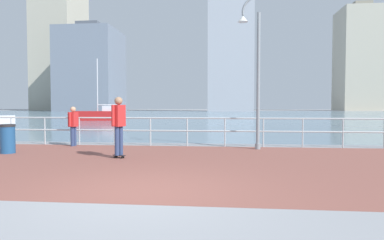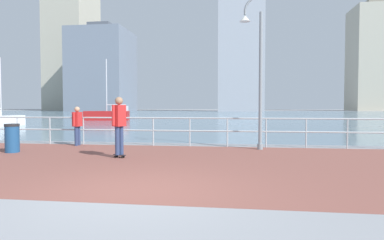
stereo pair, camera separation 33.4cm
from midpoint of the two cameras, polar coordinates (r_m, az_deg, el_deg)
ground at (r=45.69m, az=5.71°, el=0.50°), size 220.00×220.00×0.00m
brick_paving at (r=8.97m, az=-2.71°, el=-7.28°), size 28.00×7.48×0.01m
harbor_water at (r=57.48m, az=6.13°, el=0.89°), size 180.00×88.00×0.00m
waterfront_railing at (r=12.56m, az=0.38°, el=-1.08°), size 25.25×0.06×1.08m
lamppost at (r=11.94m, az=11.57°, el=9.22°), size 0.82×0.36×5.31m
skateboarder at (r=9.95m, az=-11.30°, el=-0.19°), size 0.41×0.54×1.77m
bystander at (r=13.45m, az=-18.18°, el=-0.49°), size 0.27×0.56×1.48m
trash_bin at (r=12.30m, az=-27.48°, el=-2.73°), size 0.46×0.46×0.93m
sailboat_blue at (r=28.49m, az=-29.48°, el=0.04°), size 1.54×3.73×5.09m
sailboat_white at (r=36.10m, az=-13.72°, el=0.91°), size 4.70×2.12×6.37m
tower_beige at (r=96.03m, az=8.45°, el=15.09°), size 12.09×10.34×46.92m
tower_brick at (r=125.16m, az=-19.50°, el=11.82°), size 13.24×17.11×46.20m
tower_steel at (r=119.83m, az=28.45°, el=9.08°), size 13.02×13.01×33.72m
tower_glass at (r=101.92m, az=-14.84°, el=8.07°), size 15.85×16.14×25.08m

